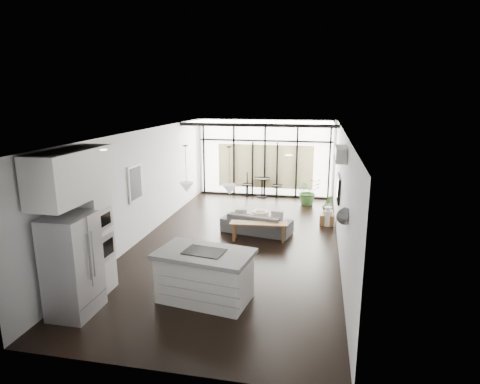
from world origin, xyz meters
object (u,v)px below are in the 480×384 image
at_px(console_bench, 259,231).
at_px(sofa, 257,219).
at_px(fridge, 73,266).
at_px(island, 205,276).
at_px(milk_can, 328,216).
at_px(tv, 338,188).
at_px(pouf, 260,217).

bearing_deg(console_bench, sofa, 98.42).
bearing_deg(fridge, island, 23.17).
height_order(sofa, console_bench, sofa).
distance_m(milk_can, tv, 1.35).
relative_size(console_bench, pouf, 3.09).
height_order(console_bench, tv, tv).
height_order(pouf, tv, tv).
xyz_separation_m(console_bench, pouf, (-0.15, 1.36, -0.05)).
bearing_deg(sofa, tv, -164.26).
relative_size(pouf, milk_can, 0.86).
bearing_deg(island, console_bench, 90.65).
distance_m(island, fridge, 2.26).
relative_size(pouf, tv, 0.43).
xyz_separation_m(island, console_bench, (0.49, 3.24, -0.23)).
xyz_separation_m(console_bench, tv, (1.96, 0.74, 1.06)).
height_order(milk_can, tv, tv).
xyz_separation_m(island, fridge, (-2.04, -0.87, 0.41)).
bearing_deg(fridge, tv, 47.16).
bearing_deg(island, sofa, 94.08).
bearing_deg(console_bench, tv, 15.38).
distance_m(fridge, pouf, 6.00).
xyz_separation_m(pouf, tv, (2.12, -0.62, 1.11)).
relative_size(sofa, pouf, 3.96).
relative_size(island, pouf, 3.58).
bearing_deg(sofa, console_bench, 115.40).
distance_m(console_bench, pouf, 1.37).
height_order(island, pouf, island).
xyz_separation_m(island, tv, (2.45, 3.98, 0.83)).
distance_m(pouf, tv, 2.47).
bearing_deg(console_bench, island, -103.79).
height_order(console_bench, milk_can, milk_can).
bearing_deg(pouf, milk_can, 6.99).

